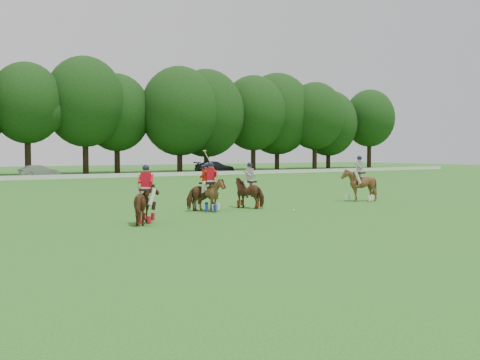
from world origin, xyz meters
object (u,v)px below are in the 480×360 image
polo_red_c (211,194)px  polo_ball (294,210)px  polo_red_a (146,203)px  car_mid (39,171)px  car_right (215,167)px  polo_stripe_a (250,192)px  polo_red_b (207,194)px  polo_stripe_b (359,185)px

polo_red_c → polo_ball: bearing=-31.3°
polo_red_a → polo_red_c: bearing=30.9°
polo_red_c → polo_red_a: bearing=-149.1°
car_mid → car_right: bearing=-99.4°
polo_red_c → polo_stripe_a: (2.30, 0.29, -0.02)m
car_right → polo_red_b: 43.62m
polo_stripe_a → polo_ball: polo_stripe_a is taller
polo_stripe_b → polo_ball: polo_stripe_b is taller
polo_red_c → polo_stripe_b: size_ratio=0.90×
polo_red_b → polo_red_c: bearing=-70.7°
car_mid → polo_red_b: polo_red_b is taller
polo_red_a → polo_red_b: size_ratio=0.81×
polo_red_a → polo_red_b: 4.85m
polo_stripe_a → polo_ball: 2.52m
polo_stripe_a → polo_stripe_b: size_ratio=0.88×
car_right → polo_red_b: bearing=156.7°
polo_stripe_b → polo_ball: size_ratio=27.47×
polo_ball → polo_red_a: bearing=-176.0°
polo_red_b → polo_ball: 4.02m
polo_red_a → polo_ball: 7.38m
car_mid → polo_red_c: 37.95m
car_right → polo_red_b: polo_red_b is taller
car_mid → polo_red_c: size_ratio=1.79×
car_right → polo_stripe_b: polo_stripe_b is taller
car_mid → polo_ball: size_ratio=44.34×
car_mid → car_right: (21.38, 0.00, 0.10)m
polo_stripe_a → polo_stripe_b: bearing=-2.6°
polo_stripe_a → polo_red_c: bearing=-172.9°
car_mid → polo_red_c: (-0.47, -37.94, 0.14)m
polo_red_b → polo_stripe_a: bearing=1.3°
car_right → polo_red_b: (-21.94, -37.71, 0.01)m
car_mid → polo_ball: bearing=174.6°
polo_red_c → car_right: bearing=60.1°
car_mid → car_right: size_ratio=0.77×
car_mid → polo_red_b: bearing=169.8°
car_mid → polo_stripe_a: bearing=173.4°
car_mid → polo_red_b: 37.71m
polo_red_b → polo_ball: size_ratio=30.33×
car_mid → polo_stripe_a: polo_stripe_a is taller
car_right → polo_stripe_b: 40.01m
polo_red_c → polo_stripe_b: bearing=-0.2°
car_right → polo_stripe_b: size_ratio=2.11×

